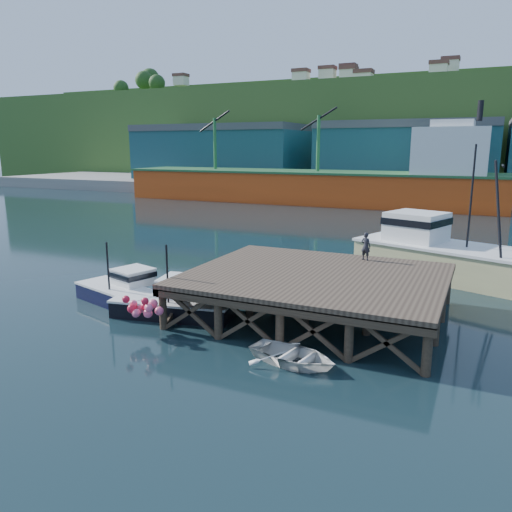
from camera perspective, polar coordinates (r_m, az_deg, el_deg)
The scene contains 12 objects.
ground at distance 27.00m, azimuth -4.40°, elevation -5.13°, with size 300.00×300.00×0.00m, color black.
wharf at distance 24.18m, azimuth 6.79°, elevation -2.49°, with size 12.00×10.00×2.62m.
far_quay at distance 93.58m, azimuth 17.08°, elevation 7.49°, with size 160.00×40.00×2.00m, color gray.
warehouse_left at distance 99.59m, azimuth -3.90°, elevation 11.43°, with size 32.00×16.00×9.00m, color #1A4A57.
warehouse_mid at distance 88.37m, azimuth 16.84°, elevation 10.82°, with size 28.00×16.00×9.00m, color #1A4A57.
cargo_ship at distance 73.70m, azimuth 8.16°, elevation 8.53°, with size 55.50×10.00×13.75m.
hillside at distance 123.14m, azimuth 19.38°, elevation 13.05°, with size 220.00×50.00×22.00m, color #2D511E.
boat_navy at distance 27.39m, azimuth -15.01°, elevation -3.79°, with size 5.75×3.76×3.39m.
boat_black at distance 24.93m, azimuth -9.20°, elevation -5.14°, with size 6.24×5.18×3.67m.
trawler at distance 33.22m, azimuth 21.45°, elevation 0.39°, with size 13.11×8.32×8.27m.
dinghy at distance 19.36m, azimuth 4.25°, elevation -11.23°, with size 2.52×3.53×0.73m, color silver.
dockworker at distance 27.43m, azimuth 12.44°, elevation 1.10°, with size 0.55×0.36×1.51m, color black.
Camera 1 is at (12.62, -22.45, 8.11)m, focal length 35.00 mm.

